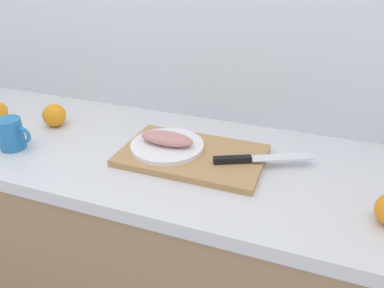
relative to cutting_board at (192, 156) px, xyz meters
name	(u,v)px	position (x,y,z in m)	size (l,w,h in m)	color
back_wall	(170,18)	(-0.20, 0.33, 0.34)	(3.20, 0.05, 2.50)	silver
kitchen_counter	(142,251)	(-0.20, 0.00, -0.46)	(2.00, 0.60, 0.90)	#9E7A56
cutting_board	(192,156)	(0.00, 0.00, 0.00)	(0.43, 0.27, 0.02)	tan
white_plate	(167,146)	(-0.08, 0.00, 0.02)	(0.23, 0.23, 0.01)	white
fish_fillet	(167,139)	(-0.08, 0.00, 0.04)	(0.17, 0.07, 0.04)	tan
chef_knife	(251,159)	(0.18, 0.01, 0.02)	(0.27, 0.15, 0.02)	silver
coffee_mug_0	(11,134)	(-0.56, -0.14, 0.04)	(0.12, 0.08, 0.10)	#2672B2
orange_2	(54,115)	(-0.54, 0.05, 0.03)	(0.08, 0.08, 0.08)	orange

